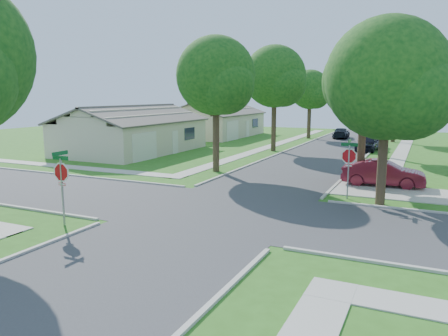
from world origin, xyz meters
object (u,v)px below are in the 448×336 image
object	(u,v)px
tree_e_near	(366,86)
tree_w_far	(310,91)
stop_sign_ne	(349,159)
tree_w_near	(217,79)
tree_w_mid	(275,79)
car_curb_east	(368,143)
tree_e_mid	(386,81)
tree_ne_corner	(388,84)
tree_e_far	(397,87)
stop_sign_sw	(61,175)
car_curb_west	(341,133)
car_driveway	(383,173)
house_nw_far	(216,124)
house_nw_near	(133,135)

from	to	relation	value
tree_e_near	tree_w_far	world-z (taller)	tree_e_near
stop_sign_ne	tree_w_near	xyz separation A→B (m)	(-9.34, 4.31, 4.08)
tree_w_near	tree_w_far	distance (m)	25.01
tree_w_mid	car_curb_east	world-z (taller)	tree_w_mid
tree_e_mid	tree_ne_corner	size ratio (longest dim) A/B	1.06
tree_e_far	car_curb_east	bearing A→B (deg)	-99.60
stop_sign_sw	tree_ne_corner	bearing A→B (deg)	38.84
tree_w_far	tree_ne_corner	world-z (taller)	tree_ne_corner
stop_sign_ne	car_curb_west	distance (m)	31.62
tree_w_far	car_driveway	size ratio (longest dim) A/B	1.79
tree_e_near	tree_w_near	xyz separation A→B (m)	(-9.40, 0.00, 0.47)
stop_sign_ne	tree_w_mid	distance (m)	19.31
tree_ne_corner	house_nw_far	world-z (taller)	tree_ne_corner
tree_ne_corner	house_nw_far	distance (m)	35.90
tree_e_near	house_nw_near	bearing A→B (deg)	163.89
stop_sign_ne	tree_w_mid	xyz separation A→B (m)	(-9.34, 16.31, 4.46)
tree_e_far	tree_w_mid	size ratio (longest dim) A/B	0.91
stop_sign_sw	tree_e_far	world-z (taller)	tree_e_far
stop_sign_ne	tree_w_near	distance (m)	11.07
tree_w_far	house_nw_near	bearing A→B (deg)	-120.82
stop_sign_sw	house_nw_near	world-z (taller)	house_nw_near
car_curb_east	stop_sign_sw	bearing A→B (deg)	-99.49
tree_w_mid	car_driveway	world-z (taller)	tree_w_mid
tree_ne_corner	car_driveway	distance (m)	6.62
house_nw_near	car_driveway	world-z (taller)	house_nw_near
house_nw_near	tree_e_near	bearing A→B (deg)	-16.11
tree_e_near	tree_w_far	bearing A→B (deg)	110.61
tree_e_near	tree_ne_corner	xyz separation A→B (m)	(1.61, -4.80, -0.05)
house_nw_far	stop_sign_ne	bearing A→B (deg)	-52.84
house_nw_far	tree_w_near	bearing A→B (deg)	-63.73
tree_e_far	tree_w_far	distance (m)	9.42
stop_sign_sw	house_nw_near	distance (m)	22.71
tree_w_far	tree_e_near	bearing A→B (deg)	-69.39
tree_w_far	car_driveway	distance (m)	27.87
tree_e_far	tree_w_far	xyz separation A→B (m)	(-9.40, -0.00, -0.47)
tree_w_far	car_curb_east	size ratio (longest dim) A/B	1.90
stop_sign_sw	tree_w_mid	distance (m)	26.09
tree_e_near	car_curb_east	size ratio (longest dim) A/B	1.96
stop_sign_sw	tree_ne_corner	distance (m)	14.64
tree_w_mid	car_curb_west	bearing A→B (deg)	76.85
stop_sign_sw	tree_e_far	bearing A→B (deg)	76.27
tree_w_near	car_driveway	xyz separation A→B (m)	(10.64, -0.31, -5.38)
stop_sign_ne	car_curb_east	size ratio (longest dim) A/B	0.71
tree_w_near	stop_sign_sw	bearing A→B (deg)	-90.23
house_nw_near	tree_w_near	bearing A→B (deg)	-27.83
tree_w_mid	house_nw_far	bearing A→B (deg)	135.93
tree_w_mid	tree_ne_corner	distance (m)	20.10
tree_e_far	tree_w_far	size ratio (longest dim) A/B	1.09
house_nw_near	stop_sign_sw	bearing A→B (deg)	-60.17
tree_e_near	tree_w_far	size ratio (longest dim) A/B	1.03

